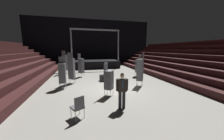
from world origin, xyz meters
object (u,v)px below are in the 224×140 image
object	(u,v)px
chair_stack_mid_right	(62,73)
chair_stack_mid_centre	(138,66)
man_with_tie	(122,89)
chair_stack_mid_left	(71,68)
stage_riser	(95,64)
chair_stack_front_left	(109,79)
loose_chair_near_man	(78,106)
chair_stack_rear_left	(65,62)
chair_stack_front_right	(81,65)
chair_stack_rear_right	(140,70)
equipment_road_case	(106,78)

from	to	relation	value
chair_stack_mid_right	chair_stack_mid_centre	size ratio (longest dim) A/B	1.04
man_with_tie	chair_stack_mid_left	size ratio (longest dim) A/B	0.68
chair_stack_mid_left	stage_riser	bearing A→B (deg)	86.80
chair_stack_mid_right	chair_stack_front_left	bearing A→B (deg)	143.95
stage_riser	chair_stack_mid_right	world-z (taller)	stage_riser
chair_stack_mid_right	loose_chair_near_man	world-z (taller)	chair_stack_mid_right
chair_stack_mid_left	chair_stack_rear_left	xyz separation A→B (m)	(-0.97, 4.34, 0.04)
chair_stack_front_right	chair_stack_mid_left	bearing A→B (deg)	18.68
chair_stack_front_right	chair_stack_mid_right	distance (m)	3.66
chair_stack_front_left	chair_stack_mid_centre	world-z (taller)	chair_stack_mid_centre
chair_stack_rear_left	stage_riser	bearing A→B (deg)	74.23
chair_stack_front_left	loose_chair_near_man	xyz separation A→B (m)	(-1.71, -2.08, -0.45)
man_with_tie	chair_stack_rear_right	distance (m)	3.96
man_with_tie	loose_chair_near_man	bearing A→B (deg)	16.14
chair_stack_mid_left	chair_stack_mid_right	xyz separation A→B (m)	(-0.53, -1.21, -0.13)
man_with_tie	chair_stack_mid_right	world-z (taller)	chair_stack_mid_right
man_with_tie	chair_stack_front_right	world-z (taller)	chair_stack_front_right
equipment_road_case	loose_chair_near_man	distance (m)	6.05
man_with_tie	chair_stack_rear_right	bearing A→B (deg)	-123.10
chair_stack_front_left	chair_stack_rear_left	size ratio (longest dim) A/B	0.77
chair_stack_mid_centre	chair_stack_front_right	bearing A→B (deg)	85.46
chair_stack_mid_left	chair_stack_rear_left	size ratio (longest dim) A/B	0.97
loose_chair_near_man	chair_stack_front_left	bearing A→B (deg)	21.10
chair_stack_front_left	equipment_road_case	bearing A→B (deg)	-149.89
chair_stack_rear_left	equipment_road_case	size ratio (longest dim) A/B	2.84
chair_stack_mid_right	loose_chair_near_man	bearing A→B (deg)	105.65
chair_stack_rear_left	loose_chair_near_man	bearing A→B (deg)	-51.27
chair_stack_mid_left	loose_chair_near_man	distance (m)	5.48
equipment_road_case	chair_stack_front_left	bearing A→B (deg)	-98.23
chair_stack_mid_left	chair_stack_mid_centre	bearing A→B (deg)	25.70
chair_stack_front_right	chair_stack_mid_left	size ratio (longest dim) A/B	0.93
chair_stack_rear_right	loose_chair_near_man	bearing A→B (deg)	164.33
man_with_tie	loose_chair_near_man	xyz separation A→B (m)	(-1.95, -0.36, -0.42)
chair_stack_front_left	equipment_road_case	xyz separation A→B (m)	(0.51, 3.54, -0.73)
stage_riser	chair_stack_rear_left	xyz separation A→B (m)	(-3.76, -3.70, 0.67)
chair_stack_front_right	man_with_tie	bearing A→B (deg)	51.11
stage_riser	chair_stack_mid_left	distance (m)	8.53
chair_stack_mid_right	chair_stack_mid_centre	distance (m)	7.21
chair_stack_rear_left	chair_stack_rear_right	bearing A→B (deg)	-16.86
chair_stack_front_right	chair_stack_mid_centre	bearing A→B (deg)	115.87
loose_chair_near_man	chair_stack_mid_right	bearing A→B (deg)	75.31
man_with_tie	chair_stack_rear_left	distance (m)	10.02
chair_stack_mid_right	chair_stack_rear_left	bearing A→B (deg)	-84.68
stage_riser	chair_stack_mid_centre	size ratio (longest dim) A/B	3.19
chair_stack_front_right	chair_stack_mid_centre	world-z (taller)	chair_stack_front_right
equipment_road_case	loose_chair_near_man	size ratio (longest dim) A/B	0.95
chair_stack_rear_right	loose_chair_near_man	xyz separation A→B (m)	(-4.42, -3.45, -0.70)
chair_stack_mid_left	equipment_road_case	xyz separation A→B (m)	(2.80, 0.21, -0.98)
stage_riser	chair_stack_mid_centre	world-z (taller)	stage_riser
chair_stack_mid_centre	loose_chair_near_man	bearing A→B (deg)	145.51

